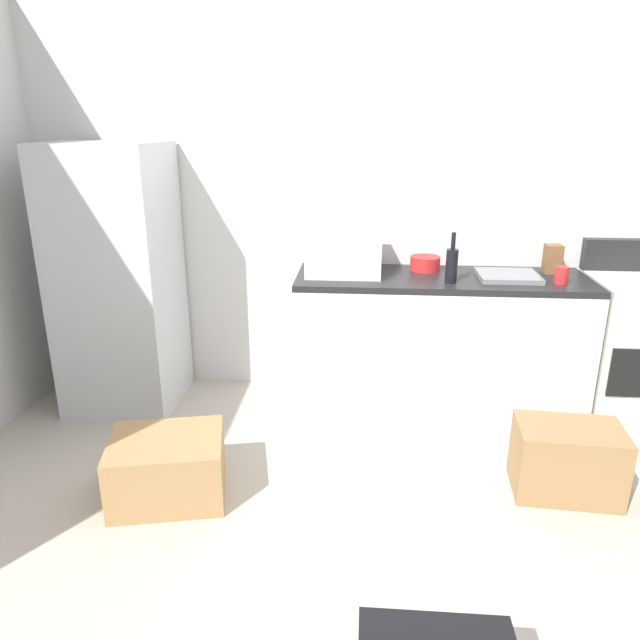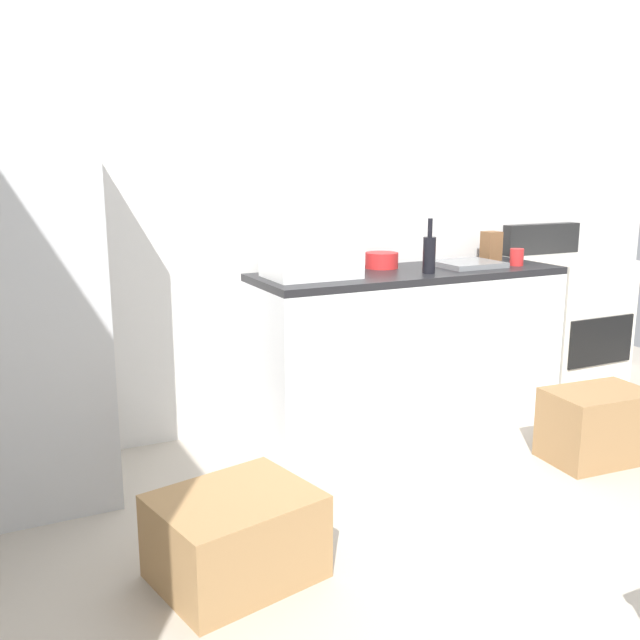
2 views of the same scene
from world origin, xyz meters
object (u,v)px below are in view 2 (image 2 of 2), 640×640
(stove_oven, at_px, (564,324))
(refrigerator, at_px, (18,314))
(cardboard_box_large, at_px, (235,536))
(coffee_mug, at_px, (517,257))
(wine_bottle, at_px, (429,253))
(cardboard_box_medium, at_px, (596,425))
(microwave, at_px, (311,252))
(knife_block, at_px, (491,246))
(mixing_bowl, at_px, (382,260))

(stove_oven, bearing_deg, refrigerator, -179.03)
(stove_oven, relative_size, cardboard_box_large, 1.99)
(refrigerator, xyz_separation_m, coffee_mug, (2.73, -0.06, 0.10))
(wine_bottle, distance_m, cardboard_box_large, 1.95)
(cardboard_box_medium, bearing_deg, cardboard_box_large, -174.54)
(cardboard_box_medium, bearing_deg, microwave, 142.39)
(stove_oven, distance_m, wine_bottle, 1.31)
(coffee_mug, relative_size, cardboard_box_large, 0.18)
(knife_block, xyz_separation_m, cardboard_box_large, (-2.14, -1.23, -0.83))
(cardboard_box_large, bearing_deg, microwave, 53.01)
(refrigerator, relative_size, cardboard_box_medium, 3.30)
(refrigerator, height_order, mixing_bowl, refrigerator)
(microwave, relative_size, mixing_bowl, 2.42)
(wine_bottle, xyz_separation_m, mixing_bowl, (-0.13, 0.29, -0.06))
(refrigerator, relative_size, wine_bottle, 5.65)
(stove_oven, relative_size, coffee_mug, 11.00)
(wine_bottle, height_order, coffee_mug, wine_bottle)
(knife_block, bearing_deg, cardboard_box_large, -150.06)
(cardboard_box_medium, bearing_deg, coffee_mug, 81.98)
(cardboard_box_large, bearing_deg, coffee_mug, 24.71)
(refrigerator, relative_size, cardboard_box_large, 3.07)
(coffee_mug, relative_size, cardboard_box_medium, 0.19)
(refrigerator, xyz_separation_m, microwave, (1.44, 0.06, 0.19))
(refrigerator, distance_m, cardboard_box_large, 1.39)
(knife_block, height_order, mixing_bowl, knife_block)
(microwave, distance_m, wine_bottle, 0.66)
(refrigerator, xyz_separation_m, mixing_bowl, (1.96, 0.20, 0.10))
(stove_oven, bearing_deg, wine_bottle, -172.94)
(refrigerator, bearing_deg, knife_block, 4.00)
(microwave, distance_m, cardboard_box_medium, 1.72)
(wine_bottle, bearing_deg, cardboard_box_medium, -54.62)
(mixing_bowl, bearing_deg, coffee_mug, -18.74)
(cardboard_box_large, bearing_deg, stove_oven, 22.35)
(stove_oven, bearing_deg, knife_block, 165.34)
(refrigerator, xyz_separation_m, wine_bottle, (2.08, -0.09, 0.16))
(refrigerator, relative_size, stove_oven, 1.54)
(refrigerator, height_order, cardboard_box_medium, refrigerator)
(wine_bottle, bearing_deg, stove_oven, 7.06)
(mixing_bowl, xyz_separation_m, cardboard_box_large, (-1.35, -1.24, -0.78))
(coffee_mug, bearing_deg, refrigerator, 178.67)
(microwave, distance_m, knife_block, 1.32)
(wine_bottle, xyz_separation_m, knife_block, (0.66, 0.28, -0.02))
(cardboard_box_medium, bearing_deg, knife_block, 82.97)
(refrigerator, bearing_deg, microwave, 2.47)
(refrigerator, height_order, coffee_mug, refrigerator)
(microwave, xyz_separation_m, knife_block, (1.31, 0.13, -0.05))
(stove_oven, distance_m, coffee_mug, 0.74)
(cardboard_box_large, xyz_separation_m, cardboard_box_medium, (2.01, 0.19, 0.02))
(cardboard_box_large, bearing_deg, refrigerator, 120.37)
(cardboard_box_large, height_order, cardboard_box_medium, cardboard_box_medium)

